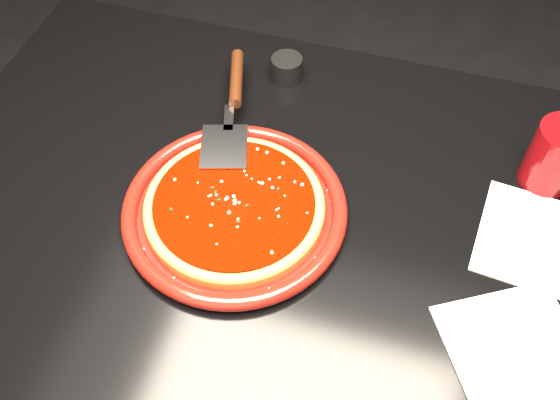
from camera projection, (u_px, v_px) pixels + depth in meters
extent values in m
cube|color=black|center=(296.00, 334.00, 1.21)|extent=(1.20, 0.80, 0.75)
cylinder|color=maroon|center=(235.00, 209.00, 0.91)|extent=(0.37, 0.37, 0.02)
cylinder|color=olive|center=(235.00, 208.00, 0.91)|extent=(0.29, 0.29, 0.01)
torus|color=olive|center=(234.00, 205.00, 0.90)|extent=(0.29, 0.29, 0.02)
cylinder|color=#6E0F00|center=(234.00, 203.00, 0.90)|extent=(0.26, 0.26, 0.01)
cylinder|color=maroon|center=(555.00, 156.00, 0.92)|extent=(0.08, 0.08, 0.11)
cube|color=silver|center=(517.00, 352.00, 0.79)|extent=(0.23, 0.23, 0.00)
cube|color=silver|center=(535.00, 240.00, 0.89)|extent=(0.17, 0.18, 0.00)
cylinder|color=black|center=(287.00, 68.00, 1.08)|extent=(0.07, 0.07, 0.04)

